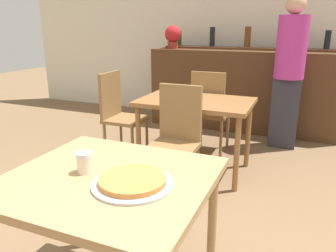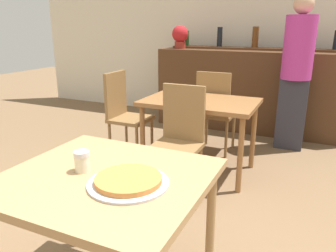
{
  "view_description": "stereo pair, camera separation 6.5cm",
  "coord_description": "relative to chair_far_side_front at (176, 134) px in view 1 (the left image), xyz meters",
  "views": [
    {
      "loc": [
        0.8,
        -1.19,
        1.44
      ],
      "look_at": [
        0.07,
        0.55,
        0.86
      ],
      "focal_mm": 35.0,
      "sensor_mm": 36.0,
      "label": 1
    },
    {
      "loc": [
        0.86,
        -1.16,
        1.44
      ],
      "look_at": [
        0.07,
        0.55,
        0.86
      ],
      "focal_mm": 35.0,
      "sensor_mm": 36.0,
      "label": 2
    }
  ],
  "objects": [
    {
      "name": "wall_back",
      "position": [
        0.16,
        2.69,
        0.85
      ],
      "size": [
        8.0,
        0.05,
        2.8
      ],
      "color": "silver",
      "rests_on": "ground_plane"
    },
    {
      "name": "dining_table_near",
      "position": [
        0.16,
        -1.29,
        0.12
      ],
      "size": [
        0.95,
        0.87,
        0.76
      ],
      "color": "#A87F51",
      "rests_on": "ground_plane"
    },
    {
      "name": "dining_table_far",
      "position": [
        0.0,
        0.52,
        0.11
      ],
      "size": [
        1.09,
        0.71,
        0.74
      ],
      "color": "brown",
      "rests_on": "ground_plane"
    },
    {
      "name": "bar_counter",
      "position": [
        0.16,
        2.18,
        0.01
      ],
      "size": [
        2.6,
        0.56,
        1.11
      ],
      "color": "#4C2D19",
      "rests_on": "ground_plane"
    },
    {
      "name": "bar_back_shelf",
      "position": [
        0.18,
        2.32,
        0.63
      ],
      "size": [
        2.39,
        0.24,
        0.34
      ],
      "color": "#4C2D19",
      "rests_on": "bar_counter"
    },
    {
      "name": "chair_far_side_front",
      "position": [
        0.0,
        0.0,
        0.0
      ],
      "size": [
        0.4,
        0.4,
        0.96
      ],
      "color": "olive",
      "rests_on": "ground_plane"
    },
    {
      "name": "chair_far_side_back",
      "position": [
        0.0,
        1.04,
        0.0
      ],
      "size": [
        0.4,
        0.4,
        0.96
      ],
      "rotation": [
        0.0,
        0.0,
        3.14
      ],
      "color": "olive",
      "rests_on": "ground_plane"
    },
    {
      "name": "chair_far_side_left",
      "position": [
        -0.88,
        0.52,
        0.0
      ],
      "size": [
        0.4,
        0.4,
        0.96
      ],
      "rotation": [
        0.0,
        0.0,
        1.57
      ],
      "color": "olive",
      "rests_on": "ground_plane"
    },
    {
      "name": "pizza_tray",
      "position": [
        0.31,
        -1.32,
        0.23
      ],
      "size": [
        0.37,
        0.37,
        0.04
      ],
      "color": "#B7B7BC",
      "rests_on": "dining_table_near"
    },
    {
      "name": "cheese_shaker",
      "position": [
        0.03,
        -1.3,
        0.26
      ],
      "size": [
        0.08,
        0.08,
        0.1
      ],
      "color": "beige",
      "rests_on": "dining_table_near"
    },
    {
      "name": "person_standing",
      "position": [
        0.78,
        1.6,
        0.42
      ],
      "size": [
        0.34,
        0.34,
        1.77
      ],
      "color": "#2D2D38",
      "rests_on": "ground_plane"
    },
    {
      "name": "potted_plant",
      "position": [
        -0.89,
        2.13,
        0.75
      ],
      "size": [
        0.24,
        0.24,
        0.33
      ],
      "color": "maroon",
      "rests_on": "bar_counter"
    }
  ]
}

